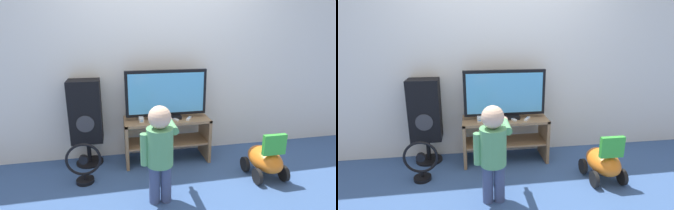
% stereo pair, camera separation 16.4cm
% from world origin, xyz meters
% --- Properties ---
extents(ground_plane, '(16.00, 16.00, 0.00)m').
position_xyz_m(ground_plane, '(0.00, 0.00, 0.00)').
color(ground_plane, '#38568C').
extents(wall_back, '(10.00, 0.06, 2.60)m').
position_xyz_m(wall_back, '(0.00, 0.49, 1.30)').
color(wall_back, silver).
rests_on(wall_back, ground_plane).
extents(tv_stand, '(1.03, 0.41, 0.55)m').
position_xyz_m(tv_stand, '(0.00, 0.20, 0.36)').
color(tv_stand, '#93704C').
rests_on(tv_stand, ground_plane).
extents(television, '(0.98, 0.20, 0.59)m').
position_xyz_m(television, '(0.00, 0.22, 0.84)').
color(television, black).
rests_on(television, tv_stand).
extents(game_console, '(0.05, 0.17, 0.05)m').
position_xyz_m(game_console, '(-0.31, 0.18, 0.57)').
color(game_console, white).
rests_on(game_console, tv_stand).
extents(remote_primary, '(0.10, 0.13, 0.03)m').
position_xyz_m(remote_primary, '(0.26, 0.12, 0.56)').
color(remote_primary, white).
rests_on(remote_primary, tv_stand).
extents(remote_secondary, '(0.09, 0.13, 0.03)m').
position_xyz_m(remote_secondary, '(0.08, 0.13, 0.56)').
color(remote_secondary, white).
rests_on(remote_secondary, tv_stand).
extents(child, '(0.36, 0.52, 0.95)m').
position_xyz_m(child, '(-0.22, -0.61, 0.56)').
color(child, '#3F4C72').
rests_on(child, ground_plane).
extents(speaker_tower, '(0.36, 0.32, 1.04)m').
position_xyz_m(speaker_tower, '(-0.95, 0.30, 0.64)').
color(speaker_tower, black).
rests_on(speaker_tower, ground_plane).
extents(floor_fan, '(0.37, 0.19, 0.45)m').
position_xyz_m(floor_fan, '(-0.96, -0.14, 0.21)').
color(floor_fan, black).
rests_on(floor_fan, ground_plane).
extents(ride_on_toy, '(0.35, 0.50, 0.55)m').
position_xyz_m(ride_on_toy, '(0.99, -0.41, 0.21)').
color(ride_on_toy, orange).
rests_on(ride_on_toy, ground_plane).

